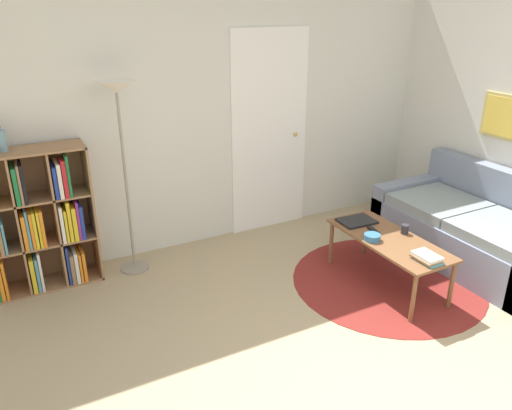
{
  "coord_description": "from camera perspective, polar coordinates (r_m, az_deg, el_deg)",
  "views": [
    {
      "loc": [
        -1.93,
        -1.63,
        2.33
      ],
      "look_at": [
        -0.26,
        1.53,
        0.85
      ],
      "focal_mm": 35.0,
      "sensor_mm": 36.0,
      "label": 1
    }
  ],
  "objects": [
    {
      "name": "laptop",
      "position": [
        4.64,
        11.45,
        -1.81
      ],
      "size": [
        0.33,
        0.25,
        0.02
      ],
      "color": "black",
      "rests_on": "coffee_table"
    },
    {
      "name": "wall_right",
      "position": [
        5.39,
        27.16,
        9.02
      ],
      "size": [
        0.08,
        5.79,
        2.6
      ],
      "color": "silver",
      "rests_on": "ground_plane"
    },
    {
      "name": "couch",
      "position": [
        5.23,
        23.95,
        -2.69
      ],
      "size": [
        0.95,
        1.82,
        0.83
      ],
      "color": "gray",
      "rests_on": "ground_plane"
    },
    {
      "name": "wall_back",
      "position": [
        4.96,
        -4.04,
        10.31
      ],
      "size": [
        7.77,
        0.11,
        2.6
      ],
      "color": "silver",
      "rests_on": "ground_plane"
    },
    {
      "name": "coffee_table",
      "position": [
        4.42,
        14.92,
        -4.19
      ],
      "size": [
        0.49,
        1.15,
        0.45
      ],
      "color": "brown",
      "rests_on": "ground_plane"
    },
    {
      "name": "bottle_right",
      "position": [
        4.37,
        -27.08,
        6.57
      ],
      "size": [
        0.08,
        0.08,
        0.21
      ],
      "color": "#6B93A3",
      "rests_on": "bookshelf"
    },
    {
      "name": "ground_plane",
      "position": [
        3.43,
        17.24,
        -21.46
      ],
      "size": [
        14.0,
        14.0,
        0.0
      ],
      "primitive_type": "plane",
      "color": "tan"
    },
    {
      "name": "rug",
      "position": [
        4.65,
        14.76,
        -8.38
      ],
      "size": [
        1.68,
        1.68,
        0.01
      ],
      "color": "maroon",
      "rests_on": "ground_plane"
    },
    {
      "name": "bookshelf",
      "position": [
        4.57,
        -24.03,
        -1.97
      ],
      "size": [
        0.91,
        0.34,
        1.23
      ],
      "color": "#936B47",
      "rests_on": "ground_plane"
    },
    {
      "name": "book_stack_on_table",
      "position": [
        4.1,
        18.95,
        -5.72
      ],
      "size": [
        0.16,
        0.23,
        0.05
      ],
      "color": "teal",
      "rests_on": "coffee_table"
    },
    {
      "name": "cup",
      "position": [
        4.51,
        16.64,
        -2.66
      ],
      "size": [
        0.07,
        0.07,
        0.08
      ],
      "color": "#28282D",
      "rests_on": "coffee_table"
    },
    {
      "name": "bowl",
      "position": [
        4.32,
        13.15,
        -3.61
      ],
      "size": [
        0.14,
        0.14,
        0.05
      ],
      "color": "teal",
      "rests_on": "coffee_table"
    },
    {
      "name": "floor_lamp",
      "position": [
        4.32,
        -15.44,
        10.23
      ],
      "size": [
        0.32,
        0.32,
        1.72
      ],
      "color": "gray",
      "rests_on": "ground_plane"
    },
    {
      "name": "remote",
      "position": [
        4.48,
        13.28,
        -2.85
      ],
      "size": [
        0.07,
        0.16,
        0.02
      ],
      "color": "black",
      "rests_on": "coffee_table"
    }
  ]
}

